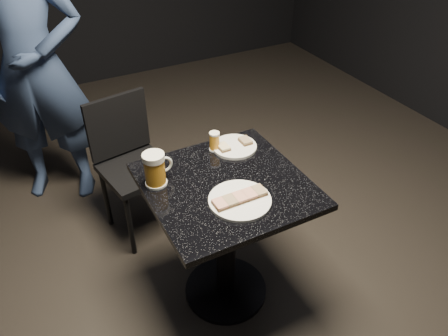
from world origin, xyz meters
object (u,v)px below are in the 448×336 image
Objects in this scene: plate_small at (234,147)px; chair at (130,159)px; plate_large at (240,200)px; patron at (34,67)px; beer_mug at (155,169)px; table at (226,223)px; beer_tumbler at (215,141)px.

chair is (-0.41, 0.51, -0.26)m from plate_small.
plate_large is 1.60m from patron.
beer_mug is at bearing -93.62° from chair.
table is 0.45m from beer_mug.
plate_large is 2.74× the size of beer_tumbler.
beer_mug reaches higher than beer_tumbler.
plate_small is 0.29× the size of table.
beer_tumbler is at bearing -57.13° from chair.
table is at bearing -27.23° from beer_mug.
patron reaches higher than beer_tumbler.
patron is 2.13× the size of chair.
plate_small is at bearing -31.29° from patron.
patron is 11.51× the size of beer_mug.
beer_mug reaches higher than plate_large.
beer_tumbler is (0.66, -1.07, -0.11)m from patron.
chair is at bearing 107.58° from table.
patron is 1.24m from beer_mug.
plate_small is at bearing 64.39° from plate_large.
patron is (-0.76, 1.11, 0.15)m from plate_small.
plate_large is 1.70× the size of beer_mug.
patron reaches higher than plate_small.
beer_mug is (-0.27, 0.28, 0.07)m from plate_large.
beer_mug is 1.61× the size of beer_tumbler.
patron is at bearing 111.36° from plate_large.
chair is (-0.24, 0.75, -0.01)m from table.
patron is 1.52m from table.
chair is (-0.31, 0.48, -0.30)m from beer_tumbler.
table is 4.75× the size of beer_mug.
beer_mug is at bearing 133.49° from plate_large.
beer_mug is (-0.27, 0.14, 0.32)m from table.
beer_mug is (0.31, -1.20, -0.08)m from patron.
beer_mug reaches higher than table.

